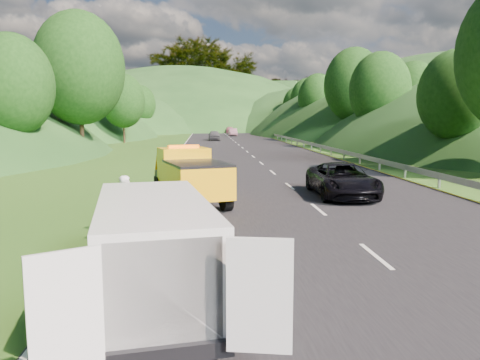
{
  "coord_description": "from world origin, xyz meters",
  "views": [
    {
      "loc": [
        -1.25,
        -13.12,
        3.48
      ],
      "look_at": [
        -0.04,
        3.07,
        1.3
      ],
      "focal_mm": 35.0,
      "sensor_mm": 36.0,
      "label": 1
    }
  ],
  "objects": [
    {
      "name": "road_surface",
      "position": [
        3.0,
        40.0,
        0.01
      ],
      "size": [
        14.0,
        200.0,
        0.02
      ],
      "primitive_type": "cube",
      "color": "black",
      "rests_on": "ground"
    },
    {
      "name": "white_van",
      "position": [
        -2.21,
        -4.81,
        1.16
      ],
      "size": [
        3.4,
        6.08,
        2.05
      ],
      "rotation": [
        0.0,
        0.0,
        0.17
      ],
      "color": "black",
      "rests_on": "ground"
    },
    {
      "name": "hills_backdrop",
      "position": [
        6.5,
        134.7,
        0.0
      ],
      "size": [
        201.0,
        288.6,
        44.0
      ],
      "primitive_type": null,
      "color": "#2D5B23",
      "rests_on": "ground"
    },
    {
      "name": "ground",
      "position": [
        0.0,
        0.0,
        0.0
      ],
      "size": [
        320.0,
        320.0,
        0.0
      ],
      "primitive_type": "plane",
      "color": "#38661E",
      "rests_on": "ground"
    },
    {
      "name": "worker",
      "position": [
        -1.63,
        -6.29,
        0.0
      ],
      "size": [
        1.36,
        0.97,
        1.9
      ],
      "primitive_type": "imported",
      "rotation": [
        0.0,
        0.0,
        0.23
      ],
      "color": "black",
      "rests_on": "ground"
    },
    {
      "name": "woman",
      "position": [
        -3.6,
        0.79,
        0.0
      ],
      "size": [
        0.52,
        0.68,
        1.76
      ],
      "primitive_type": "imported",
      "rotation": [
        0.0,
        0.0,
        1.66
      ],
      "color": "silver",
      "rests_on": "ground"
    },
    {
      "name": "spare_tire",
      "position": [
        -0.83,
        -5.41,
        0.0
      ],
      "size": [
        0.74,
        0.74,
        0.2
      ],
      "primitive_type": "cylinder",
      "color": "black",
      "rests_on": "ground"
    },
    {
      "name": "dist_car_d",
      "position": [
        5.17,
        107.71,
        0.0
      ],
      "size": [
        1.77,
        4.4,
        1.5
      ],
      "primitive_type": "imported",
      "color": "slate",
      "rests_on": "ground"
    },
    {
      "name": "dist_car_c",
      "position": [
        4.25,
        90.3,
        0.0
      ],
      "size": [
        1.86,
        4.58,
        1.33
      ],
      "primitive_type": "imported",
      "color": "#9D4E5A",
      "rests_on": "ground"
    },
    {
      "name": "suitcase",
      "position": [
        -4.2,
        0.18,
        0.27
      ],
      "size": [
        0.37,
        0.25,
        0.55
      ],
      "primitive_type": "cube",
      "rotation": [
        0.0,
        0.0,
        0.21
      ],
      "color": "brown",
      "rests_on": "ground"
    },
    {
      "name": "guardrail",
      "position": [
        10.3,
        52.5,
        0.0
      ],
      "size": [
        0.06,
        140.0,
        1.52
      ],
      "primitive_type": "cube",
      "color": "gray",
      "rests_on": "ground"
    },
    {
      "name": "tow_truck",
      "position": [
        -1.87,
        5.62,
        1.14
      ],
      "size": [
        3.43,
        5.76,
        2.33
      ],
      "rotation": [
        0.0,
        0.0,
        0.29
      ],
      "color": "black",
      "rests_on": "ground"
    },
    {
      "name": "dist_car_a",
      "position": [
        0.17,
        57.83,
        0.0
      ],
      "size": [
        1.77,
        4.4,
        1.5
      ],
      "primitive_type": "imported",
      "color": "#414145",
      "rests_on": "ground"
    },
    {
      "name": "tree_line_left",
      "position": [
        -19.0,
        60.0,
        0.0
      ],
      "size": [
        14.0,
        140.0,
        14.0
      ],
      "primitive_type": null,
      "color": "#235017",
      "rests_on": "ground"
    },
    {
      "name": "dist_car_b",
      "position": [
        4.01,
        74.84,
        0.0
      ],
      "size": [
        1.47,
        4.23,
        1.39
      ],
      "primitive_type": "imported",
      "color": "#835764",
      "rests_on": "ground"
    },
    {
      "name": "passing_suv",
      "position": [
        4.76,
        6.88,
        0.0
      ],
      "size": [
        2.56,
        5.3,
        1.46
      ],
      "primitive_type": "imported",
      "rotation": [
        0.0,
        0.0,
        -0.03
      ],
      "color": "black",
      "rests_on": "ground"
    },
    {
      "name": "child",
      "position": [
        -1.92,
        -0.27,
        0.0
      ],
      "size": [
        0.66,
        0.63,
        1.08
      ],
      "primitive_type": "imported",
      "rotation": [
        0.0,
        0.0,
        -0.58
      ],
      "color": "#D0CC6F",
      "rests_on": "ground"
    },
    {
      "name": "tree_line_right",
      "position": [
        23.0,
        60.0,
        0.0
      ],
      "size": [
        14.0,
        140.0,
        14.0
      ],
      "primitive_type": null,
      "color": "#235017",
      "rests_on": "ground"
    }
  ]
}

